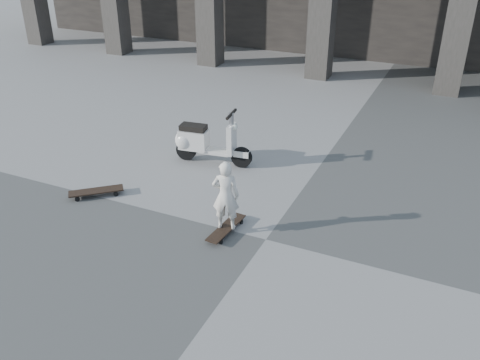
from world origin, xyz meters
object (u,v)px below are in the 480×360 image
at_px(skateboard_spare, 96,192).
at_px(child, 226,195).
at_px(longboard, 226,228).
at_px(scooter, 200,141).

height_order(skateboard_spare, child, child).
bearing_deg(child, skateboard_spare, -19.33).
relative_size(longboard, child, 0.82).
relative_size(skateboard_spare, child, 0.76).
bearing_deg(child, longboard, -173.90).
bearing_deg(longboard, child, 117.82).
relative_size(longboard, skateboard_spare, 1.08).
bearing_deg(scooter, child, -60.19).
distance_m(longboard, skateboard_spare, 2.50).
xyz_separation_m(longboard, child, (-0.00, -0.00, 0.56)).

